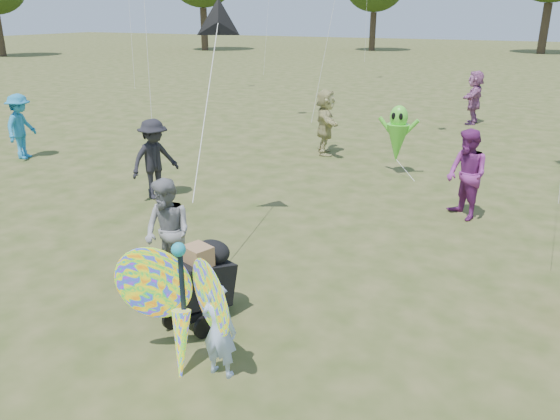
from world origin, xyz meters
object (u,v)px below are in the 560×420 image
object	(u,v)px
crowd_i	(21,127)
alien_kite	(397,136)
crowd_j	(474,97)
crowd_e	(467,175)
jogging_stroller	(204,277)
butterfly_kite	(181,307)
child_girl	(219,330)
crowd_b	(155,159)
adult_man	(168,233)
crowd_d	(325,122)

from	to	relation	value
crowd_i	alien_kite	world-z (taller)	crowd_i
crowd_j	crowd_e	bearing A→B (deg)	7.21
crowd_i	alien_kite	xyz separation A→B (m)	(9.76, 2.90, 0.08)
jogging_stroller	alien_kite	xyz separation A→B (m)	(0.52, 7.89, 0.36)
butterfly_kite	alien_kite	bearing A→B (deg)	89.03
child_girl	crowd_i	world-z (taller)	crowd_i
crowd_j	jogging_stroller	world-z (taller)	crowd_j
crowd_b	crowd_i	world-z (taller)	crowd_i
adult_man	crowd_i	size ratio (longest dim) A/B	0.91
crowd_i	jogging_stroller	distance (m)	10.50
crowd_i	butterfly_kite	bearing A→B (deg)	-139.82
child_girl	crowd_i	xyz separation A→B (m)	(-10.05, 5.92, 0.32)
crowd_i	crowd_j	size ratio (longest dim) A/B	0.94
jogging_stroller	alien_kite	world-z (taller)	alien_kite
crowd_b	butterfly_kite	size ratio (longest dim) A/B	1.00
crowd_d	jogging_stroller	distance (m)	9.26
crowd_d	crowd_b	bearing A→B (deg)	133.90
crowd_d	jogging_stroller	xyz separation A→B (m)	(1.84, -9.07, -0.31)
crowd_d	crowd_j	distance (m)	7.31
adult_man	jogging_stroller	bearing A→B (deg)	-18.15
child_girl	crowd_d	size ratio (longest dim) A/B	0.62
crowd_b	crowd_i	bearing A→B (deg)	97.50
child_girl	crowd_e	distance (m)	6.60
crowd_b	crowd_i	distance (m)	5.62
crowd_j	alien_kite	size ratio (longest dim) A/B	1.09
crowd_b	crowd_e	xyz separation A→B (m)	(6.26, 1.64, 0.02)
crowd_i	butterfly_kite	size ratio (longest dim) A/B	1.02
adult_man	butterfly_kite	distance (m)	2.17
crowd_d	crowd_e	xyz separation A→B (m)	(4.36, -3.63, -0.03)
child_girl	adult_man	size ratio (longest dim) A/B	0.70
butterfly_kite	crowd_b	bearing A→B (deg)	130.59
crowd_i	crowd_j	distance (m)	15.02
adult_man	butterfly_kite	bearing A→B (deg)	-35.62
crowd_b	crowd_j	world-z (taller)	crowd_j
adult_man	crowd_i	distance (m)	9.28
child_girl	jogging_stroller	xyz separation A→B (m)	(-0.81, 0.93, 0.05)
adult_man	crowd_j	xyz separation A→B (m)	(2.38, 15.00, 0.14)
crowd_b	adult_man	bearing A→B (deg)	-119.70
adult_man	jogging_stroller	distance (m)	1.24
crowd_e	crowd_b	bearing A→B (deg)	-117.50
crowd_b	crowd_i	size ratio (longest dim) A/B	0.98
adult_man	crowd_d	bearing A→B (deg)	109.32
jogging_stroller	crowd_d	bearing A→B (deg)	121.75
crowd_b	crowd_d	world-z (taller)	crowd_d
adult_man	crowd_b	size ratio (longest dim) A/B	0.93
crowd_d	jogging_stroller	world-z (taller)	crowd_d
jogging_stroller	crowd_i	bearing A→B (deg)	171.89
crowd_d	jogging_stroller	size ratio (longest dim) A/B	1.63
alien_kite	crowd_b	bearing A→B (deg)	-136.18
alien_kite	crowd_i	bearing A→B (deg)	-163.43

